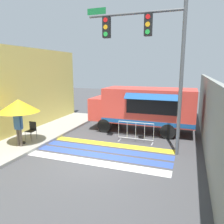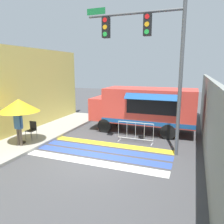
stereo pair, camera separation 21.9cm
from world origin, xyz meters
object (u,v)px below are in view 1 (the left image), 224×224
(traffic_signal_pole, at_px, (150,48))
(folding_chair, at_px, (32,129))
(food_truck, at_px, (141,106))
(barricade_front, at_px, (136,132))
(vendor_person, at_px, (18,125))
(patio_umbrella, at_px, (19,106))

(traffic_signal_pole, relative_size, folding_chair, 6.99)
(food_truck, relative_size, barricade_front, 3.31)
(folding_chair, distance_m, barricade_front, 5.45)
(food_truck, bearing_deg, barricade_front, -84.85)
(food_truck, distance_m, folding_chair, 6.41)
(folding_chair, height_order, vendor_person, vendor_person)
(patio_umbrella, height_order, folding_chair, patio_umbrella)
(folding_chair, relative_size, barricade_front, 0.50)
(patio_umbrella, bearing_deg, folding_chair, 84.26)
(vendor_person, bearing_deg, barricade_front, 46.19)
(traffic_signal_pole, xyz_separation_m, folding_chair, (-5.94, -0.79, -3.99))
(traffic_signal_pole, distance_m, folding_chair, 7.20)
(food_truck, relative_size, folding_chair, 6.65)
(folding_chair, bearing_deg, barricade_front, 1.59)
(folding_chair, height_order, barricade_front, barricade_front)
(traffic_signal_pole, distance_m, vendor_person, 7.06)
(food_truck, xyz_separation_m, vendor_person, (-4.84, -5.00, -0.40))
(barricade_front, bearing_deg, traffic_signal_pole, -51.38)
(vendor_person, xyz_separation_m, barricade_front, (5.04, 2.80, -0.63))
(patio_umbrella, xyz_separation_m, folding_chair, (0.07, 0.71, -1.34))
(patio_umbrella, distance_m, folding_chair, 1.52)
(folding_chair, distance_m, vendor_person, 1.12)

